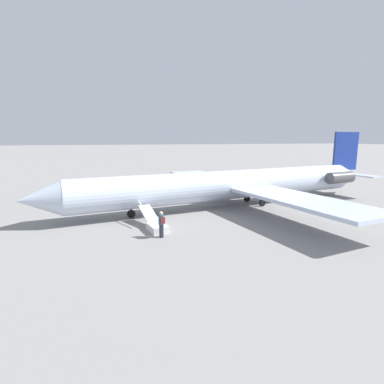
% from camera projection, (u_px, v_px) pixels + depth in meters
% --- Properties ---
extents(ground_plane, '(600.00, 600.00, 0.00)m').
position_uv_depth(ground_plane, '(229.00, 207.00, 28.34)').
color(ground_plane, gray).
extents(airplane_main, '(35.48, 27.35, 7.10)m').
position_uv_depth(airplane_main, '(239.00, 184.00, 28.41)').
color(airplane_main, silver).
rests_on(airplane_main, ground).
extents(boarding_stairs, '(1.54, 4.11, 1.75)m').
position_uv_depth(boarding_stairs, '(155.00, 224.00, 21.12)').
color(boarding_stairs, silver).
rests_on(boarding_stairs, ground).
extents(passenger, '(0.37, 0.56, 1.74)m').
position_uv_depth(passenger, '(161.00, 223.00, 19.36)').
color(passenger, '#23232D').
rests_on(passenger, ground).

